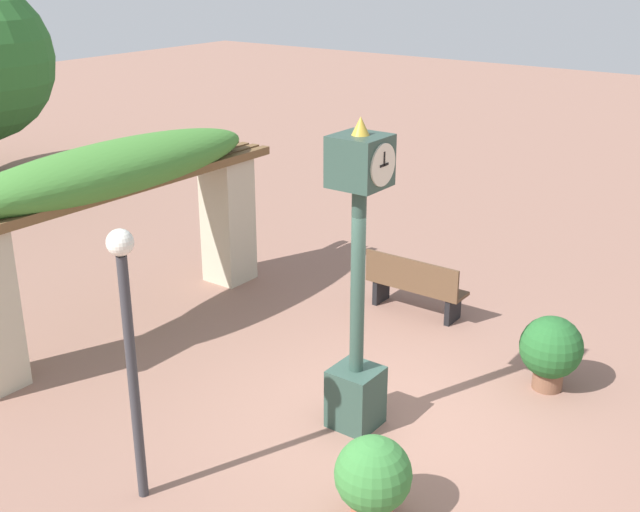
# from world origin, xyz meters

# --- Properties ---
(ground_plane) EXTENTS (60.00, 60.00, 0.00)m
(ground_plane) POSITION_xyz_m (0.00, 0.00, 0.00)
(ground_plane) COLOR #8E6656
(pedestal_clock) EXTENTS (0.53, 0.58, 3.54)m
(pedestal_clock) POSITION_xyz_m (-0.23, 0.28, 1.65)
(pedestal_clock) COLOR #2D473D
(pedestal_clock) RESTS_ON ground
(pergola) EXTENTS (5.59, 1.24, 2.69)m
(pergola) POSITION_xyz_m (0.00, 4.38, 1.97)
(pergola) COLOR #BCB299
(pergola) RESTS_ON ground
(potted_plant_near_left) EXTENTS (0.77, 0.77, 0.95)m
(potted_plant_near_left) POSITION_xyz_m (1.85, -1.18, 0.53)
(potted_plant_near_left) COLOR brown
(potted_plant_near_left) RESTS_ON ground
(potted_plant_near_right) EXTENTS (0.74, 0.74, 0.85)m
(potted_plant_near_right) POSITION_xyz_m (-1.47, -0.74, 0.45)
(potted_plant_near_right) COLOR #9E563D
(potted_plant_near_right) RESTS_ON ground
(park_bench) EXTENTS (0.42, 1.54, 0.89)m
(park_bench) POSITION_xyz_m (2.79, 1.26, 0.44)
(park_bench) COLOR brown
(park_bench) RESTS_ON ground
(lamp_post) EXTENTS (0.25, 0.25, 2.80)m
(lamp_post) POSITION_xyz_m (-2.54, 1.28, 1.80)
(lamp_post) COLOR #333338
(lamp_post) RESTS_ON ground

